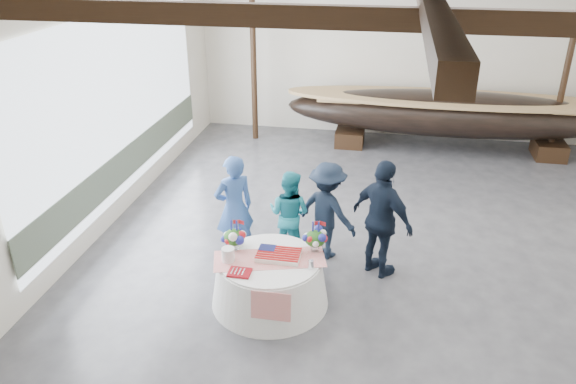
# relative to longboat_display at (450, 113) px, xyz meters

# --- Properties ---
(floor) EXTENTS (10.00, 12.00, 0.01)m
(floor) POSITION_rel_longboat_display_xyz_m (-1.18, -5.05, -0.92)
(floor) COLOR #3D3D42
(floor) RESTS_ON ground
(wall_back) EXTENTS (10.00, 0.02, 4.50)m
(wall_back) POSITION_rel_longboat_display_xyz_m (-1.18, 0.95, 1.33)
(wall_back) COLOR silver
(wall_back) RESTS_ON ground
(wall_left) EXTENTS (0.02, 12.00, 4.50)m
(wall_left) POSITION_rel_longboat_display_xyz_m (-6.18, -5.05, 1.33)
(wall_left) COLOR silver
(wall_left) RESTS_ON ground
(open_bay) EXTENTS (0.03, 7.00, 3.20)m
(open_bay) POSITION_rel_longboat_display_xyz_m (-6.13, -4.05, 0.91)
(open_bay) COLOR silver
(open_bay) RESTS_ON ground
(longboat_display) EXTENTS (7.68, 1.54, 1.44)m
(longboat_display) POSITION_rel_longboat_display_xyz_m (0.00, 0.00, 0.00)
(longboat_display) COLOR black
(longboat_display) RESTS_ON ground
(banquet_table) EXTENTS (1.66, 1.66, 0.72)m
(banquet_table) POSITION_rel_longboat_display_xyz_m (-2.88, -6.60, -0.56)
(banquet_table) COLOR white
(banquet_table) RESTS_ON ground
(tabletop_items) EXTENTS (1.62, 1.02, 0.40)m
(tabletop_items) POSITION_rel_longboat_display_xyz_m (-2.91, -6.44, -0.05)
(tabletop_items) COLOR red
(tabletop_items) RESTS_ON banquet_table
(guest_woman_blue) EXTENTS (0.76, 0.72, 1.76)m
(guest_woman_blue) POSITION_rel_longboat_display_xyz_m (-3.68, -5.50, -0.04)
(guest_woman_blue) COLOR #2B4D8C
(guest_woman_blue) RESTS_ON ground
(guest_woman_teal) EXTENTS (0.83, 0.73, 1.46)m
(guest_woman_teal) POSITION_rel_longboat_display_xyz_m (-2.85, -5.26, -0.19)
(guest_woman_teal) COLOR teal
(guest_woman_teal) RESTS_ON ground
(guest_man_left) EXTENTS (1.20, 1.04, 1.61)m
(guest_man_left) POSITION_rel_longboat_display_xyz_m (-2.25, -5.19, -0.11)
(guest_man_left) COLOR black
(guest_man_left) RESTS_ON ground
(guest_man_right) EXTENTS (1.14, 1.04, 1.87)m
(guest_man_right) POSITION_rel_longboat_display_xyz_m (-1.38, -5.57, 0.02)
(guest_man_right) COLOR black
(guest_man_right) RESTS_ON ground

